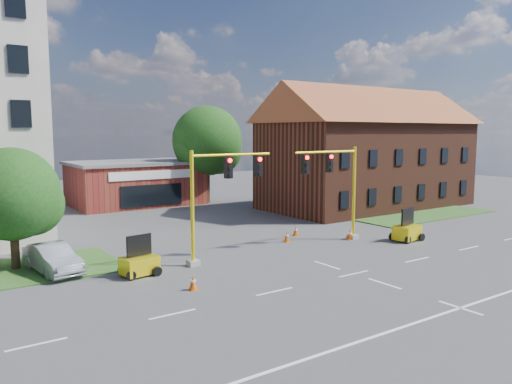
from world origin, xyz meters
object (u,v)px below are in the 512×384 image
Objects in this scene: signal_mast_west at (219,191)px; trailer_west at (140,263)px; signal_mast_east at (336,182)px; pickup_white at (332,205)px; trailer_east at (407,231)px.

trailer_west is at bearing -178.52° from signal_mast_west.
signal_mast_west is at bearing 180.00° from signal_mast_east.
signal_mast_east is at bearing 0.00° from signal_mast_west.
pickup_white is at bearing 27.60° from signal_mast_west.
trailer_west is 0.95× the size of trailer_east.
signal_mast_east is (8.71, 0.00, 0.00)m from signal_mast_west.
signal_mast_west is at bearing 160.13° from trailer_east.
pickup_white is at bearing 47.77° from signal_mast_east.
signal_mast_west reaches higher than pickup_white.
trailer_east is at bearing -29.46° from signal_mast_east.
pickup_white is (21.28, 8.79, 0.13)m from trailer_west.
signal_mast_east is 2.99× the size of trailer_east.
trailer_west is 0.37× the size of pickup_white.
signal_mast_west is 2.99× the size of trailer_east.
trailer_east is 11.64m from pickup_white.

